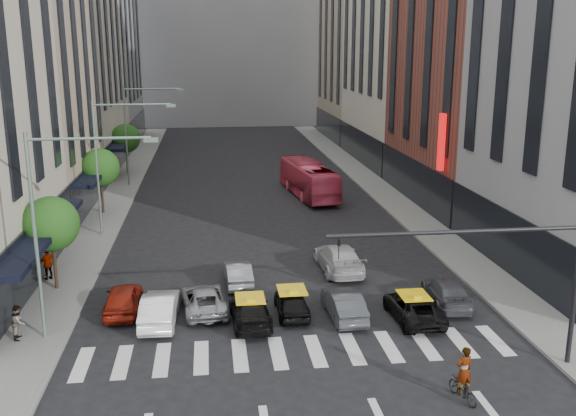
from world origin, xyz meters
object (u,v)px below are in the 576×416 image
object	(u,v)px
streetlamp_far	(136,122)
pedestrian_far	(48,264)
car_white_front	(160,308)
motorcycle	(463,389)
car_red	(123,299)
taxi_center	(292,303)
taxi_left	(250,311)
pedestrian_near	(18,322)
streetlamp_near	(56,209)
bus	(309,179)
streetlamp_mid	(111,150)

from	to	relation	value
streetlamp_far	pedestrian_far	size ratio (longest dim) A/B	5.05
streetlamp_far	car_white_front	size ratio (longest dim) A/B	2.06
streetlamp_far	motorcycle	xyz separation A→B (m)	(15.31, -39.01, -5.48)
car_red	taxi_center	bearing A→B (deg)	170.56
taxi_left	pedestrian_near	world-z (taller)	pedestrian_near
streetlamp_near	taxi_center	xyz separation A→B (m)	(10.14, 1.35, -5.28)
bus	motorcycle	bearing A→B (deg)	83.29
bus	pedestrian_far	world-z (taller)	bus
streetlamp_near	pedestrian_far	world-z (taller)	streetlamp_near
pedestrian_far	streetlamp_mid	bearing A→B (deg)	-145.61
car_white_front	taxi_left	distance (m)	4.22
car_white_front	streetlamp_mid	bearing A→B (deg)	-72.85
streetlamp_far	bus	xyz separation A→B (m)	(14.84, -5.83, -4.43)
car_red	bus	xyz separation A→B (m)	(12.75, 23.48, 0.77)
streetlamp_mid	car_red	distance (m)	14.45
streetlamp_mid	bus	world-z (taller)	streetlamp_mid
car_red	taxi_left	xyz separation A→B (m)	(6.00, -2.11, -0.07)
car_red	pedestrian_near	size ratio (longest dim) A/B	2.66
streetlamp_near	taxi_left	distance (m)	9.68
streetlamp_near	streetlamp_mid	size ratio (longest dim) A/B	1.00
streetlamp_far	taxi_left	distance (m)	32.87
streetlamp_near	motorcycle	bearing A→B (deg)	-24.60
taxi_left	pedestrian_far	xyz separation A→B (m)	(-10.55, 6.82, 0.42)
car_white_front	pedestrian_near	xyz separation A→B (m)	(-5.94, -1.27, 0.20)
car_red	taxi_center	distance (m)	8.16
streetlamp_far	car_red	xyz separation A→B (m)	(2.09, -29.31, -5.21)
taxi_center	pedestrian_far	distance (m)	13.98
streetlamp_near	car_red	xyz separation A→B (m)	(2.09, 2.69, -5.21)
taxi_left	motorcycle	world-z (taller)	taxi_left
streetlamp_far	bus	bearing A→B (deg)	-21.45
car_red	car_white_front	world-z (taller)	car_white_front
streetlamp_mid	taxi_left	bearing A→B (deg)	-62.30
streetlamp_far	motorcycle	bearing A→B (deg)	-68.57
taxi_center	motorcycle	world-z (taller)	taxi_center
taxi_center	pedestrian_near	world-z (taller)	pedestrian_near
car_white_front	streetlamp_near	bearing A→B (deg)	19.66
pedestrian_near	pedestrian_far	bearing A→B (deg)	-1.05
streetlamp_far	pedestrian_far	xyz separation A→B (m)	(-2.46, -24.60, -4.86)
streetlamp_far	taxi_center	bearing A→B (deg)	-71.69
streetlamp_mid	motorcycle	size ratio (longest dim) A/B	5.54
streetlamp_mid	streetlamp_far	xyz separation A→B (m)	(0.00, 16.00, 0.00)
streetlamp_near	streetlamp_far	distance (m)	32.00
pedestrian_far	bus	bearing A→B (deg)	-172.34
streetlamp_near	taxi_center	size ratio (longest dim) A/B	2.45
streetlamp_mid	streetlamp_far	world-z (taller)	same
streetlamp_mid	taxi_center	bearing A→B (deg)	-55.29
streetlamp_far	pedestrian_near	bearing A→B (deg)	-93.60
streetlamp_mid	streetlamp_far	bearing A→B (deg)	90.00
car_white_front	bus	xyz separation A→B (m)	(10.92, 24.94, 0.75)
streetlamp_far	taxi_left	xyz separation A→B (m)	(8.09, -31.42, -5.28)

